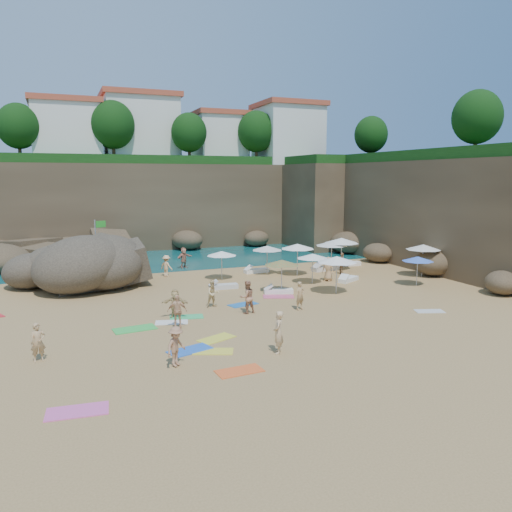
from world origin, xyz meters
name	(u,v)px	position (x,y,z in m)	size (l,w,h in m)	color
ground	(243,302)	(0.00, 0.00, 0.00)	(120.00, 120.00, 0.00)	tan
seawater	(149,239)	(0.00, 30.00, 0.00)	(120.00, 120.00, 0.00)	#0C4751
cliff_back	(176,205)	(2.00, 25.00, 4.00)	(44.00, 8.00, 8.00)	brown
cliff_right	(424,211)	(19.00, 8.00, 4.00)	(8.00, 30.00, 8.00)	brown
cliff_corner	(330,204)	(17.00, 20.00, 4.00)	(10.00, 12.00, 8.00)	brown
rock_promontory	(36,267)	(-11.00, 16.00, 0.00)	(12.00, 7.00, 2.00)	brown
clifftop_buildings	(182,133)	(2.96, 25.79, 11.24)	(28.48, 9.48, 7.00)	white
clifftop_trees	(217,128)	(4.78, 19.52, 11.26)	(35.60, 23.82, 4.40)	#11380F
rock_outcrop	(78,288)	(-8.33, 7.13, 0.00)	(7.93, 5.95, 3.17)	brown
flag_pole	(98,240)	(-6.78, 10.47, 2.51)	(0.75, 0.27, 3.94)	silver
parasol_0	(222,253)	(0.80, 6.21, 1.76)	(2.03, 2.03, 1.92)	silver
parasol_1	(342,241)	(10.05, 6.19, 2.19)	(2.53, 2.53, 2.39)	silver
parasol_2	(298,246)	(6.16, 5.61, 2.04)	(2.35, 2.35, 2.23)	silver
parasol_4	(332,243)	(9.21, 6.17, 2.03)	(2.34, 2.34, 2.21)	silver
parasol_5	(313,256)	(5.83, 2.78, 1.80)	(2.07, 2.07, 1.96)	silver
parasol_6	(282,263)	(2.93, 1.21, 1.82)	(2.10, 2.10, 1.98)	silver
parasol_7	(267,248)	(4.33, 6.72, 1.87)	(2.16, 2.16, 2.04)	silver
parasol_9	(337,259)	(5.85, -0.18, 2.04)	(2.36, 2.36, 2.23)	silver
parasol_10	(418,259)	(11.76, -0.16, 1.71)	(1.97, 1.97, 1.86)	silver
parasol_11	(423,247)	(14.02, 2.04, 2.05)	(2.36, 2.36, 2.23)	silver
lounger_0	(223,286)	(0.02, 3.48, 0.14)	(1.79, 0.60, 0.28)	silver
lounger_1	(256,271)	(3.84, 7.54, 0.14)	(1.79, 0.60, 0.28)	white
lounger_2	(349,264)	(11.54, 7.48, 0.15)	(1.87, 0.62, 0.29)	white
lounger_3	(279,291)	(2.67, 1.08, 0.13)	(1.71, 0.57, 0.27)	white
lounger_4	(325,268)	(8.85, 6.39, 0.16)	(2.05, 0.68, 0.32)	silver
lounger_5	(348,279)	(8.36, 2.47, 0.14)	(1.74, 0.58, 0.27)	white
towel_0	(190,350)	(-4.65, -6.58, 0.02)	(1.75, 0.87, 0.03)	blue
towel_1	(77,411)	(-9.04, -10.46, 0.02)	(1.78, 0.89, 0.03)	#EB5BAB
towel_2	(239,371)	(-3.55, -9.33, 0.01)	(1.67, 0.83, 0.03)	#FF6328
towel_3	(187,317)	(-3.63, -1.87, 0.01)	(1.63, 0.81, 0.03)	#38C56D
towel_4	(213,351)	(-3.83, -7.05, 0.01)	(1.57, 0.79, 0.03)	yellow
towel_5	(172,322)	(-4.51, -2.50, 0.01)	(1.53, 0.77, 0.03)	white
towel_8	(243,304)	(-0.20, -0.61, 0.01)	(1.59, 0.79, 0.03)	#2168B3
towel_9	(279,297)	(2.32, 0.30, 0.02)	(1.76, 0.88, 0.03)	#DE567F
towel_11	(135,329)	(-6.29, -2.92, 0.02)	(1.89, 0.95, 0.03)	green
towel_12	(217,339)	(-3.24, -5.59, 0.01)	(1.60, 0.80, 0.03)	yellow
towel_13	(429,311)	(8.25, -5.44, 0.01)	(1.45, 0.72, 0.03)	silver
person_stand_0	(38,342)	(-10.20, -5.60, 0.74)	(0.54, 0.35, 1.48)	tan
person_stand_1	(247,297)	(-0.59, -2.28, 0.84)	(0.81, 0.64, 1.68)	tan
person_stand_2	(166,266)	(-2.47, 8.51, 0.75)	(0.97, 0.40, 1.50)	#F8C88D
person_stand_3	(342,263)	(9.26, 4.79, 0.78)	(0.91, 0.38, 1.55)	#A37A51
person_stand_4	(328,269)	(7.20, 3.15, 0.81)	(0.79, 0.43, 1.61)	tan
person_stand_5	(184,258)	(-0.56, 11.38, 0.79)	(1.46, 0.42, 1.57)	tan
person_stand_6	(278,332)	(-1.50, -8.13, 0.85)	(0.62, 0.40, 1.69)	#DFB47E
person_lie_0	(176,361)	(-5.53, -8.05, 0.20)	(0.95, 1.46, 0.39)	#B07A58
person_lie_1	(177,324)	(-4.43, -3.42, 0.18)	(0.89, 1.51, 0.37)	#E2AD80
person_lie_3	(175,314)	(-4.15, -1.78, 0.19)	(1.30, 1.40, 0.37)	tan
person_lie_4	(300,307)	(2.19, -2.69, 0.17)	(0.53, 1.45, 0.35)	tan
person_lie_5	(213,302)	(-1.85, -0.51, 0.27)	(0.69, 1.41, 0.53)	#E2BF80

